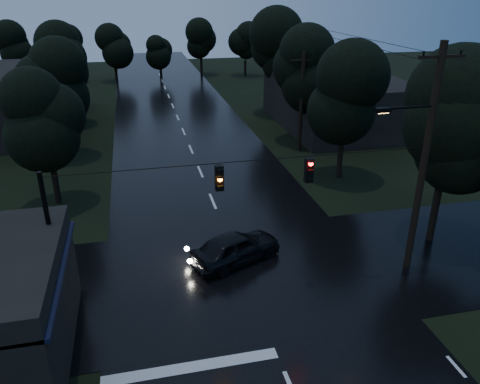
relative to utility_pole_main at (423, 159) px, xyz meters
name	(u,v)px	position (x,y,z in m)	size (l,w,h in m)	color
main_road	(191,150)	(-7.41, 19.00, -5.26)	(12.00, 120.00, 0.02)	black
cross_street	(244,275)	(-7.41, 1.00, -5.26)	(60.00, 9.00, 0.02)	black
building_far_right	(337,102)	(6.59, 23.00, -3.06)	(10.00, 14.00, 4.40)	black
building_far_left	(20,100)	(-21.41, 29.00, -2.76)	(10.00, 16.00, 5.00)	black
utility_pole_main	(423,159)	(0.00, 0.00, 0.00)	(3.50, 0.30, 10.00)	black
utility_pole_far	(301,101)	(0.89, 17.00, -1.38)	(2.00, 0.30, 7.50)	black
anchor_pole_left	(53,247)	(-14.91, 0.00, -2.26)	(0.18, 0.18, 6.00)	black
span_signals	(264,173)	(-6.85, -0.01, -0.01)	(15.00, 0.37, 1.12)	black
tree_corner_near	(451,125)	(2.59, 2.00, 0.74)	(4.48, 4.48, 9.44)	black
tree_left_a	(44,116)	(-16.41, 11.00, -0.02)	(3.92, 3.92, 8.26)	black
tree_left_b	(51,83)	(-17.01, 19.00, 0.36)	(4.20, 4.20, 8.85)	black
tree_left_c	(59,58)	(-17.61, 29.00, 0.74)	(4.48, 4.48, 9.44)	black
tree_right_a	(346,94)	(1.59, 11.00, 0.36)	(4.20, 4.20, 8.85)	black
tree_right_b	(310,68)	(2.19, 19.00, 0.74)	(4.48, 4.48, 9.44)	black
tree_right_c	(279,48)	(2.79, 29.00, 1.11)	(4.76, 4.76, 10.03)	black
car	(236,247)	(-7.49, 2.22, -4.51)	(1.77, 4.39, 1.50)	black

